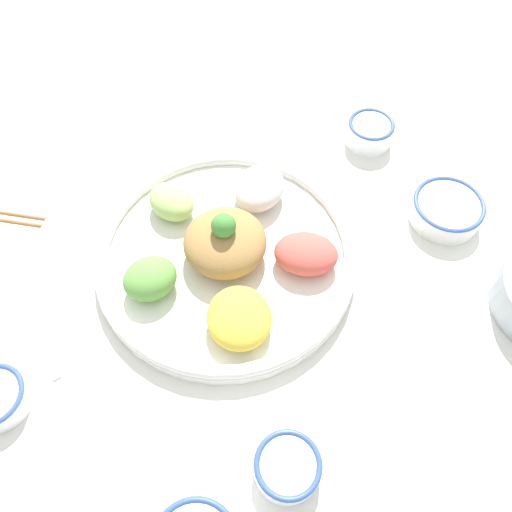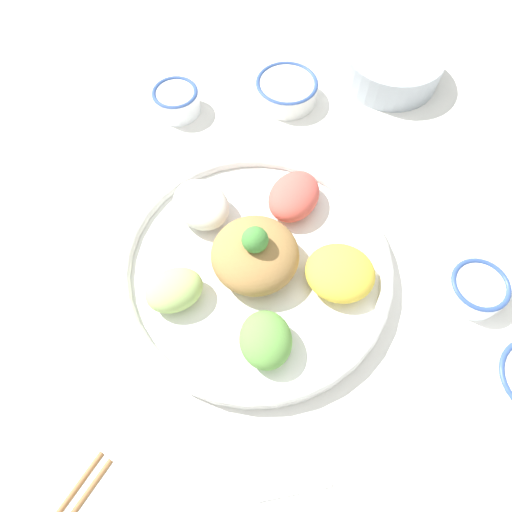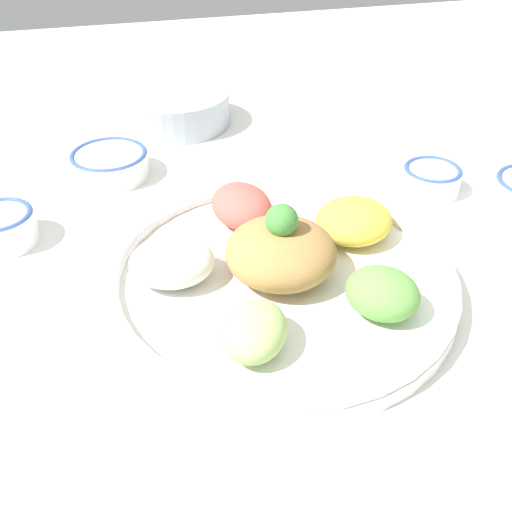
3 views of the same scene
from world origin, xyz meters
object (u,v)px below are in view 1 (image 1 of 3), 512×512
at_px(rice_bowl_plain, 447,209).
at_px(sauce_bowl_far, 370,131).
at_px(serving_spoon_main, 35,328).
at_px(sauce_bowl_red, 287,467).
at_px(salad_platter, 227,252).

relative_size(rice_bowl_plain, sauce_bowl_far, 1.38).
distance_m(rice_bowl_plain, sauce_bowl_far, 0.21).
bearing_deg(rice_bowl_plain, serving_spoon_main, -57.17).
relative_size(rice_bowl_plain, serving_spoon_main, 0.97).
xyz_separation_m(sauce_bowl_red, rice_bowl_plain, (-0.45, 0.16, 0.00)).
bearing_deg(serving_spoon_main, rice_bowl_plain, 75.02).
bearing_deg(sauce_bowl_far, rice_bowl_plain, 45.90).
xyz_separation_m(sauce_bowl_far, serving_spoon_main, (0.51, -0.41, -0.02)).
height_order(salad_platter, rice_bowl_plain, salad_platter).
height_order(sauce_bowl_red, sauce_bowl_far, sauce_bowl_far).
xyz_separation_m(rice_bowl_plain, sauce_bowl_far, (-0.14, -0.15, 0.00)).
xyz_separation_m(sauce_bowl_red, sauce_bowl_far, (-0.60, 0.01, 0.00)).
relative_size(salad_platter, serving_spoon_main, 3.38).
height_order(sauce_bowl_red, rice_bowl_plain, rice_bowl_plain).
bearing_deg(sauce_bowl_red, sauce_bowl_far, 178.63).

